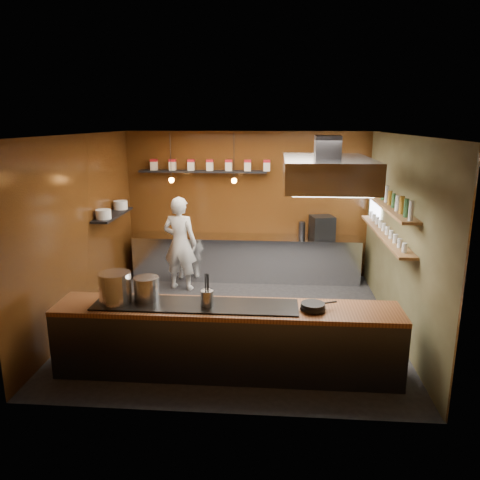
# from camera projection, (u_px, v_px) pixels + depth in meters

# --- Properties ---
(floor) EXTENTS (5.00, 5.00, 0.00)m
(floor) POSITION_uv_depth(u_px,v_px,m) (237.00, 321.00, 7.68)
(floor) COLOR black
(floor) RESTS_ON ground
(back_wall) EXTENTS (5.00, 0.00, 5.00)m
(back_wall) POSITION_uv_depth(u_px,v_px,m) (247.00, 205.00, 9.73)
(back_wall) COLOR #351509
(back_wall) RESTS_ON ground
(left_wall) EXTENTS (0.00, 5.00, 5.00)m
(left_wall) POSITION_uv_depth(u_px,v_px,m) (82.00, 230.00, 7.50)
(left_wall) COLOR #351509
(left_wall) RESTS_ON ground
(right_wall) EXTENTS (0.00, 5.00, 5.00)m
(right_wall) POSITION_uv_depth(u_px,v_px,m) (400.00, 236.00, 7.12)
(right_wall) COLOR #4B472A
(right_wall) RESTS_ON ground
(ceiling) EXTENTS (5.00, 5.00, 0.00)m
(ceiling) POSITION_uv_depth(u_px,v_px,m) (237.00, 135.00, 6.94)
(ceiling) COLOR silver
(ceiling) RESTS_ON back_wall
(window_pane) EXTENTS (0.00, 1.00, 1.00)m
(window_pane) POSITION_uv_depth(u_px,v_px,m) (376.00, 193.00, 8.67)
(window_pane) COLOR white
(window_pane) RESTS_ON right_wall
(prep_counter) EXTENTS (4.60, 0.65, 0.90)m
(prep_counter) POSITION_uv_depth(u_px,v_px,m) (246.00, 258.00, 9.67)
(prep_counter) COLOR silver
(prep_counter) RESTS_ON floor
(pass_counter) EXTENTS (4.40, 0.72, 0.94)m
(pass_counter) POSITION_uv_depth(u_px,v_px,m) (227.00, 339.00, 6.02)
(pass_counter) COLOR #38383D
(pass_counter) RESTS_ON floor
(tin_shelf) EXTENTS (2.60, 0.26, 0.04)m
(tin_shelf) POSITION_uv_depth(u_px,v_px,m) (203.00, 171.00, 9.49)
(tin_shelf) COLOR black
(tin_shelf) RESTS_ON back_wall
(plate_shelf) EXTENTS (0.30, 1.40, 0.04)m
(plate_shelf) POSITION_uv_depth(u_px,v_px,m) (113.00, 215.00, 8.44)
(plate_shelf) COLOR black
(plate_shelf) RESTS_ON left_wall
(bottle_shelf_upper) EXTENTS (0.26, 2.80, 0.04)m
(bottle_shelf_upper) POSITION_uv_depth(u_px,v_px,m) (387.00, 205.00, 7.32)
(bottle_shelf_upper) COLOR brown
(bottle_shelf_upper) RESTS_ON right_wall
(bottle_shelf_lower) EXTENTS (0.26, 2.80, 0.04)m
(bottle_shelf_lower) POSITION_uv_depth(u_px,v_px,m) (385.00, 234.00, 7.44)
(bottle_shelf_lower) COLOR brown
(bottle_shelf_lower) RESTS_ON right_wall
(extractor_hood) EXTENTS (1.20, 2.00, 0.72)m
(extractor_hood) POSITION_uv_depth(u_px,v_px,m) (327.00, 171.00, 6.58)
(extractor_hood) COLOR #38383D
(extractor_hood) RESTS_ON ceiling
(pendant_left) EXTENTS (0.10, 0.10, 0.95)m
(pendant_left) POSITION_uv_depth(u_px,v_px,m) (171.00, 177.00, 8.90)
(pendant_left) COLOR black
(pendant_left) RESTS_ON ceiling
(pendant_right) EXTENTS (0.10, 0.10, 0.95)m
(pendant_right) POSITION_uv_depth(u_px,v_px,m) (234.00, 178.00, 8.81)
(pendant_right) COLOR black
(pendant_right) RESTS_ON ceiling
(storage_tins) EXTENTS (2.43, 0.13, 0.22)m
(storage_tins) POSITION_uv_depth(u_px,v_px,m) (210.00, 165.00, 9.44)
(storage_tins) COLOR beige
(storage_tins) RESTS_ON tin_shelf
(plate_stacks) EXTENTS (0.26, 1.16, 0.16)m
(plate_stacks) POSITION_uv_depth(u_px,v_px,m) (112.00, 209.00, 8.42)
(plate_stacks) COLOR white
(plate_stacks) RESTS_ON plate_shelf
(bottles) EXTENTS (0.06, 2.66, 0.24)m
(bottles) POSITION_uv_depth(u_px,v_px,m) (388.00, 196.00, 7.29)
(bottles) COLOR silver
(bottles) RESTS_ON bottle_shelf_upper
(wine_glasses) EXTENTS (0.07, 2.37, 0.13)m
(wine_glasses) POSITION_uv_depth(u_px,v_px,m) (385.00, 229.00, 7.42)
(wine_glasses) COLOR silver
(wine_glasses) RESTS_ON bottle_shelf_lower
(stockpot_large) EXTENTS (0.49, 0.49, 0.40)m
(stockpot_large) POSITION_uv_depth(u_px,v_px,m) (115.00, 288.00, 5.93)
(stockpot_large) COLOR silver
(stockpot_large) RESTS_ON pass_counter
(stockpot_small) EXTENTS (0.41, 0.41, 0.31)m
(stockpot_small) POSITION_uv_depth(u_px,v_px,m) (146.00, 289.00, 6.04)
(stockpot_small) COLOR silver
(stockpot_small) RESTS_ON pass_counter
(utensil_crock) EXTENTS (0.17, 0.17, 0.21)m
(utensil_crock) POSITION_uv_depth(u_px,v_px,m) (207.00, 298.00, 5.84)
(utensil_crock) COLOR #B1B3B8
(utensil_crock) RESTS_ON pass_counter
(frying_pan) EXTENTS (0.47, 0.32, 0.08)m
(frying_pan) POSITION_uv_depth(u_px,v_px,m) (313.00, 306.00, 5.76)
(frying_pan) COLOR black
(frying_pan) RESTS_ON pass_counter
(butter_jar) EXTENTS (0.11, 0.11, 0.09)m
(butter_jar) POSITION_uv_depth(u_px,v_px,m) (317.00, 306.00, 5.80)
(butter_jar) COLOR yellow
(butter_jar) RESTS_ON pass_counter
(espresso_machine) EXTENTS (0.53, 0.51, 0.44)m
(espresso_machine) POSITION_uv_depth(u_px,v_px,m) (322.00, 227.00, 9.46)
(espresso_machine) COLOR black
(espresso_machine) RESTS_ON prep_counter
(chef) EXTENTS (0.73, 0.55, 1.82)m
(chef) POSITION_uv_depth(u_px,v_px,m) (180.00, 244.00, 8.98)
(chef) COLOR white
(chef) RESTS_ON floor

